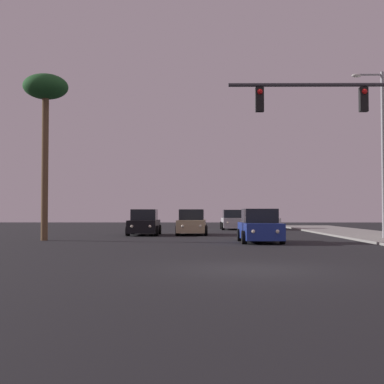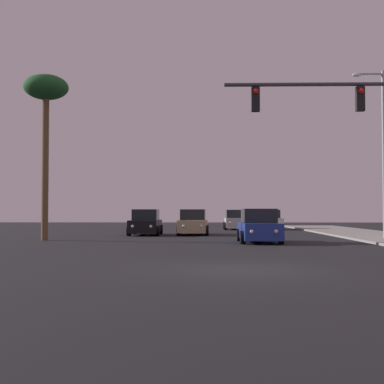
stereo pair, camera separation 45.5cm
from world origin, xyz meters
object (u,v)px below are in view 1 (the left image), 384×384
palm_tree_near (46,96)px  car_white (266,221)px  traffic_light_mast (376,124)px  car_tan (192,223)px  car_blue (260,227)px  car_silver (233,221)px  street_lamp (381,145)px  car_black (144,223)px

palm_tree_near → car_white: bearing=50.9°
traffic_light_mast → car_tan: bearing=113.5°
car_tan → car_blue: (3.47, -8.75, 0.00)m
car_blue → car_silver: bearing=-91.1°
traffic_light_mast → street_lamp: size_ratio=0.86×
car_blue → street_lamp: (6.79, 2.09, 4.36)m
car_white → palm_tree_near: (-14.10, -17.33, 6.98)m
car_tan → car_white: bearing=-119.6°
traffic_light_mast → palm_tree_near: palm_tree_near is taller
car_black → traffic_light_mast: bearing=123.4°
car_tan → palm_tree_near: 12.61m
car_white → car_silver: same height
street_lamp → palm_tree_near: size_ratio=1.01×
palm_tree_near → street_lamp: bearing=1.2°
car_silver → traffic_light_mast: 26.72m
car_black → palm_tree_near: palm_tree_near is taller
car_black → palm_tree_near: (-4.70, -6.49, 6.98)m
car_blue → car_black: 10.51m
car_tan → car_blue: same height
traffic_light_mast → palm_tree_near: 17.42m
car_silver → traffic_light_mast: (3.48, -26.20, 3.99)m
street_lamp → car_black: bearing=155.4°
car_white → traffic_light_mast: size_ratio=0.56×
car_white → car_black: size_ratio=1.00×
car_tan → street_lamp: 12.98m
car_black → car_white: bearing=-130.7°
car_black → traffic_light_mast: traffic_light_mast is taller
palm_tree_near → car_blue: bearing=-8.6°
car_tan → street_lamp: size_ratio=0.48×
street_lamp → palm_tree_near: 18.25m
car_silver → street_lamp: bearing=111.8°
car_silver → car_black: bearing=58.8°
car_white → car_silver: (-2.88, 0.03, 0.00)m
traffic_light_mast → street_lamp: bearing=70.0°
car_black → car_silver: size_ratio=1.00×
car_tan → street_lamp: street_lamp is taller
car_tan → palm_tree_near: (-7.80, -7.04, 6.98)m
car_white → car_black: same height
car_silver → palm_tree_near: palm_tree_near is taller
car_white → street_lamp: bearing=102.7°
car_tan → car_white: 12.06m
car_black → car_blue: bearing=129.0°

